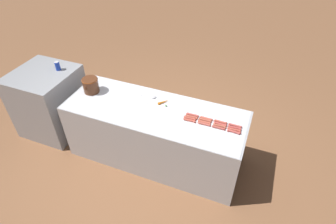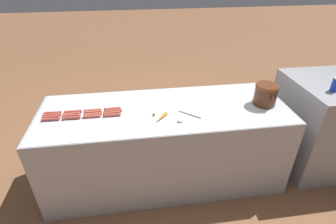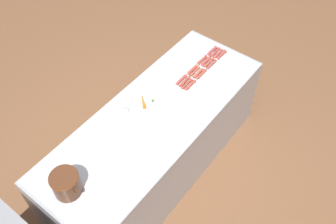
# 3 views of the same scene
# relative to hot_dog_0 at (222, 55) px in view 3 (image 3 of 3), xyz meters

# --- Properties ---
(ground_plane) EXTENTS (20.00, 20.00, 0.00)m
(ground_plane) POSITION_rel_hot_dog_0_xyz_m (0.04, 1.00, -0.85)
(ground_plane) COLOR brown
(griddle_counter) EXTENTS (0.84, 2.30, 0.84)m
(griddle_counter) POSITION_rel_hot_dog_0_xyz_m (0.04, 1.00, -0.43)
(griddle_counter) COLOR #ADAFB5
(griddle_counter) RESTS_ON ground_plane
(hot_dog_0) EXTENTS (0.04, 0.16, 0.03)m
(hot_dog_0) POSITION_rel_hot_dog_0_xyz_m (0.00, 0.00, 0.00)
(hot_dog_0) COLOR #B4473F
(hot_dog_0) RESTS_ON griddle_counter
(hot_dog_1) EXTENTS (0.03, 0.16, 0.03)m
(hot_dog_1) POSITION_rel_hot_dog_0_xyz_m (0.00, 0.18, 0.00)
(hot_dog_1) COLOR #AD473E
(hot_dog_1) RESTS_ON griddle_counter
(hot_dog_2) EXTENTS (0.03, 0.16, 0.03)m
(hot_dog_2) POSITION_rel_hot_dog_0_xyz_m (0.00, 0.35, 0.00)
(hot_dog_2) COLOR #B04D40
(hot_dog_2) RESTS_ON griddle_counter
(hot_dog_3) EXTENTS (0.04, 0.16, 0.03)m
(hot_dog_3) POSITION_rel_hot_dog_0_xyz_m (0.00, 0.53, 0.00)
(hot_dog_3) COLOR #B64939
(hot_dog_3) RESTS_ON griddle_counter
(hot_dog_4) EXTENTS (0.03, 0.16, 0.03)m
(hot_dog_4) POSITION_rel_hot_dog_0_xyz_m (0.03, 0.01, 0.00)
(hot_dog_4) COLOR #B74E3D
(hot_dog_4) RESTS_ON griddle_counter
(hot_dog_5) EXTENTS (0.03, 0.16, 0.03)m
(hot_dog_5) POSITION_rel_hot_dog_0_xyz_m (0.04, 0.17, 0.00)
(hot_dog_5) COLOR #AC533E
(hot_dog_5) RESTS_ON griddle_counter
(hot_dog_6) EXTENTS (0.03, 0.16, 0.03)m
(hot_dog_6) POSITION_rel_hot_dog_0_xyz_m (0.03, 0.36, 0.00)
(hot_dog_6) COLOR #B5523D
(hot_dog_6) RESTS_ON griddle_counter
(hot_dog_7) EXTENTS (0.03, 0.16, 0.03)m
(hot_dog_7) POSITION_rel_hot_dog_0_xyz_m (0.04, 0.53, 0.00)
(hot_dog_7) COLOR #AB493A
(hot_dog_7) RESTS_ON griddle_counter
(hot_dog_8) EXTENTS (0.04, 0.16, 0.03)m
(hot_dog_8) POSITION_rel_hot_dog_0_xyz_m (0.07, 0.01, 0.00)
(hot_dog_8) COLOR #B2453F
(hot_dog_8) RESTS_ON griddle_counter
(hot_dog_9) EXTENTS (0.03, 0.16, 0.03)m
(hot_dog_9) POSITION_rel_hot_dog_0_xyz_m (0.07, 0.17, 0.00)
(hot_dog_9) COLOR #B74840
(hot_dog_9) RESTS_ON griddle_counter
(hot_dog_10) EXTENTS (0.03, 0.16, 0.03)m
(hot_dog_10) POSITION_rel_hot_dog_0_xyz_m (0.07, 0.36, 0.00)
(hot_dog_10) COLOR #B2533E
(hot_dog_10) RESTS_ON griddle_counter
(hot_dog_11) EXTENTS (0.04, 0.16, 0.03)m
(hot_dog_11) POSITION_rel_hot_dog_0_xyz_m (0.07, 0.52, 0.00)
(hot_dog_11) COLOR #AE4E3B
(hot_dog_11) RESTS_ON griddle_counter
(hot_dog_12) EXTENTS (0.03, 0.16, 0.03)m
(hot_dog_12) POSITION_rel_hot_dog_0_xyz_m (0.11, 0.01, 0.00)
(hot_dog_12) COLOR #AE4740
(hot_dog_12) RESTS_ON griddle_counter
(hot_dog_13) EXTENTS (0.04, 0.16, 0.03)m
(hot_dog_13) POSITION_rel_hot_dog_0_xyz_m (0.11, 0.18, 0.00)
(hot_dog_13) COLOR #AE4638
(hot_dog_13) RESTS_ON griddle_counter
(hot_dog_14) EXTENTS (0.03, 0.16, 0.03)m
(hot_dog_14) POSITION_rel_hot_dog_0_xyz_m (0.11, 0.35, 0.00)
(hot_dog_14) COLOR #B75040
(hot_dog_14) RESTS_ON griddle_counter
(hot_dog_15) EXTENTS (0.03, 0.16, 0.03)m
(hot_dog_15) POSITION_rel_hot_dog_0_xyz_m (0.11, 0.52, 0.00)
(hot_dog_15) COLOR #B24940
(hot_dog_15) RESTS_ON griddle_counter
(bean_pot) EXTENTS (0.26, 0.21, 0.20)m
(bean_pot) POSITION_rel_hot_dog_0_xyz_m (0.09, 1.94, 0.10)
(bean_pot) COLOR #562D19
(bean_pot) RESTS_ON griddle_counter
(serving_spoon) EXTENTS (0.21, 0.23, 0.02)m
(serving_spoon) POSITION_rel_hot_dog_0_xyz_m (0.24, 1.14, -0.01)
(serving_spoon) COLOR #B7B7BC
(serving_spoon) RESTS_ON griddle_counter
(carrot) EXTENTS (0.15, 0.13, 0.03)m
(carrot) POSITION_rel_hot_dog_0_xyz_m (0.22, 0.94, 0.00)
(carrot) COLOR orange
(carrot) RESTS_ON griddle_counter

